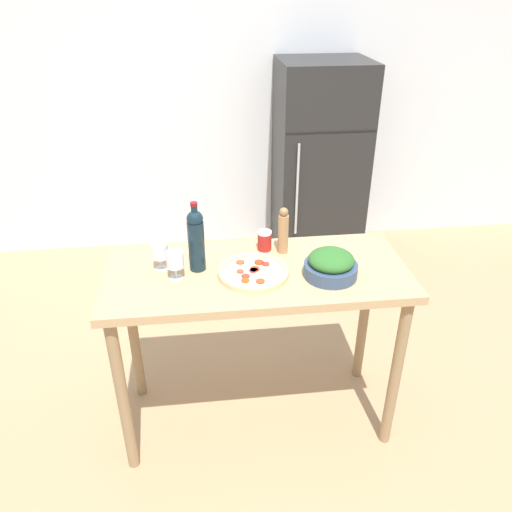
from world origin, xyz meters
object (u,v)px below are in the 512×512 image
salt_canister (265,240)px  wine_bottle (196,239)px  wine_glass_far (160,252)px  salad_bowl (331,265)px  refrigerator (319,165)px  homemade_pizza (253,272)px  pepper_mill (283,231)px  wine_glass_near (175,261)px

salt_canister → wine_bottle: bearing=-155.9°
wine_bottle → wine_glass_far: size_ratio=2.52×
salt_canister → salad_bowl: bearing=-47.0°
salt_canister → wine_glass_far: bearing=-165.3°
wine_glass_far → salad_bowl: (0.78, -0.15, -0.03)m
wine_bottle → salad_bowl: bearing=-12.6°
refrigerator → homemade_pizza: size_ratio=4.89×
wine_glass_far → homemade_pizza: bearing=-13.6°
homemade_pizza → salt_canister: 0.25m
salad_bowl → refrigerator: bearing=78.2°
refrigerator → salt_canister: refrigerator is taller
salad_bowl → salt_canister: size_ratio=2.42×
refrigerator → salad_bowl: size_ratio=6.55×
homemade_pizza → refrigerator: bearing=68.0°
pepper_mill → refrigerator: bearing=70.7°
wine_bottle → homemade_pizza: (0.26, -0.09, -0.14)m
homemade_pizza → wine_glass_near: bearing=178.3°
refrigerator → wine_glass_far: bearing=-123.8°
refrigerator → salt_canister: size_ratio=15.87×
pepper_mill → salt_canister: 0.12m
refrigerator → wine_glass_near: size_ratio=12.01×
wine_bottle → wine_glass_far: bearing=174.0°
pepper_mill → homemade_pizza: bearing=-130.6°
wine_glass_far → salt_canister: bearing=14.7°
refrigerator → salad_bowl: 1.97m
wine_glass_far → salad_bowl: size_ratio=0.55×
homemade_pizza → salad_bowl: bearing=-8.2°
pepper_mill → wine_bottle: bearing=-164.8°
salad_bowl → homemade_pizza: salad_bowl is taller
refrigerator → pepper_mill: size_ratio=6.71×
salad_bowl → salt_canister: 0.39m
wine_glass_far → salt_canister: wine_glass_far is taller
wine_bottle → pepper_mill: wine_bottle is taller
homemade_pizza → salt_canister: salt_canister is taller
wine_glass_near → salad_bowl: size_ratio=0.55×
salad_bowl → homemade_pizza: bearing=171.8°
homemade_pizza → salt_canister: (0.08, 0.24, 0.04)m
wine_bottle → wine_glass_near: size_ratio=2.52×
wine_bottle → salad_bowl: 0.63m
wine_glass_far → salt_canister: 0.53m
salad_bowl → homemade_pizza: 0.36m
wine_glass_near → wine_bottle: bearing=36.9°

